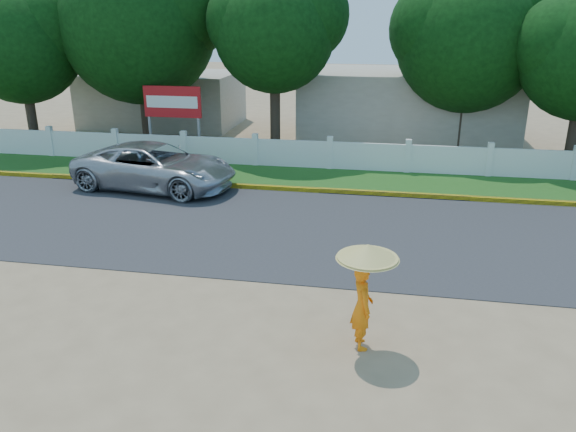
{
  "coord_description": "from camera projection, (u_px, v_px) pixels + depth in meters",
  "views": [
    {
      "loc": [
        2.22,
        -10.26,
        5.82
      ],
      "look_at": [
        0.0,
        2.0,
        1.3
      ],
      "focal_mm": 35.0,
      "sensor_mm": 36.0,
      "label": 1
    }
  ],
  "objects": [
    {
      "name": "tree_row",
      "position": [
        261.0,
        35.0,
        23.89
      ],
      "size": [
        28.6,
        7.86,
        8.8
      ],
      "color": "#473828",
      "rests_on": "ground"
    },
    {
      "name": "building_near",
      "position": [
        406.0,
        104.0,
        27.45
      ],
      "size": [
        10.0,
        6.0,
        3.2
      ],
      "primitive_type": "cube",
      "color": "#B7AD99",
      "rests_on": "ground"
    },
    {
      "name": "curb",
      "position": [
        319.0,
        190.0,
        19.27
      ],
      "size": [
        40.0,
        0.18,
        0.16
      ],
      "primitive_type": "cube",
      "color": "yellow",
      "rests_on": "ground"
    },
    {
      "name": "monk_with_parasol",
      "position": [
        365.0,
        281.0,
        9.97
      ],
      "size": [
        1.12,
        1.12,
        2.04
      ],
      "color": "orange",
      "rests_on": "ground"
    },
    {
      "name": "billboard",
      "position": [
        173.0,
        106.0,
        23.64
      ],
      "size": [
        2.5,
        0.13,
        2.95
      ],
      "color": "gray",
      "rests_on": "ground"
    },
    {
      "name": "road",
      "position": [
        304.0,
        229.0,
        16.01
      ],
      "size": [
        60.0,
        7.0,
        0.02
      ],
      "primitive_type": "cube",
      "color": "#38383A",
      "rests_on": "ground"
    },
    {
      "name": "grass_verge",
      "position": [
        325.0,
        179.0,
        20.86
      ],
      "size": [
        60.0,
        3.5,
        0.03
      ],
      "primitive_type": "cube",
      "color": "#2D601E",
      "rests_on": "ground"
    },
    {
      "name": "fence",
      "position": [
        330.0,
        155.0,
        22.02
      ],
      "size": [
        40.0,
        0.1,
        1.1
      ],
      "primitive_type": "cube",
      "color": "silver",
      "rests_on": "ground"
    },
    {
      "name": "building_far",
      "position": [
        163.0,
        99.0,
        30.62
      ],
      "size": [
        8.0,
        5.0,
        2.8
      ],
      "primitive_type": "cube",
      "color": "#B7AD99",
      "rests_on": "ground"
    },
    {
      "name": "ground",
      "position": [
        271.0,
        305.0,
        11.85
      ],
      "size": [
        120.0,
        120.0,
        0.0
      ],
      "primitive_type": "plane",
      "color": "#9E8460",
      "rests_on": "ground"
    },
    {
      "name": "vehicle",
      "position": [
        155.0,
        167.0,
        19.52
      ],
      "size": [
        5.95,
        3.35,
        1.57
      ],
      "primitive_type": "imported",
      "rotation": [
        0.0,
        0.0,
        1.43
      ],
      "color": "#AEB1B6",
      "rests_on": "ground"
    }
  ]
}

